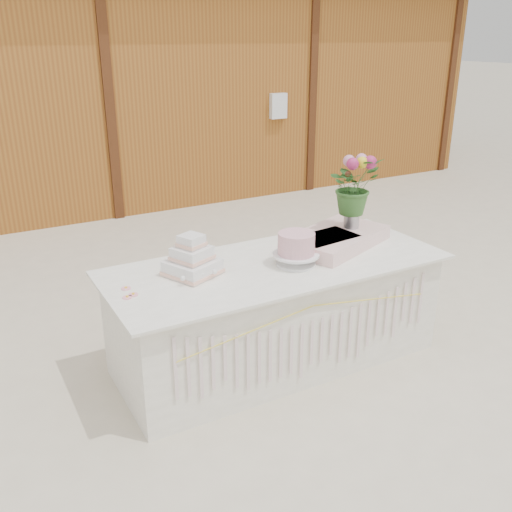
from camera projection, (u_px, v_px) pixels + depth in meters
The scene contains 9 objects.
ground at pixel (276, 359), 4.24m from camera, with size 80.00×80.00×0.00m, color beige.
barn at pixel (70, 75), 8.50m from camera, with size 12.60×4.60×3.30m.
cake_table at pixel (277, 313), 4.10m from camera, with size 2.40×1.00×0.77m.
wedding_cake at pixel (192, 261), 3.74m from camera, with size 0.40×0.40×0.28m.
pink_cake_stand at pixel (296, 247), 3.88m from camera, with size 0.32×0.32×0.23m.
satin_runner at pixel (336, 239), 4.28m from camera, with size 0.82×0.47×0.10m, color #FBD1C9.
flower_vase at pixel (352, 217), 4.33m from camera, with size 0.12×0.12×0.16m, color #A3A3A7.
bouquet at pixel (354, 179), 4.22m from camera, with size 0.39×0.33×0.43m, color #326227.
loose_flowers at pixel (129, 293), 3.48m from camera, with size 0.12×0.29×0.02m, color pink, non-canonical shape.
Camera 1 is at (-1.91, -3.14, 2.26)m, focal length 40.00 mm.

